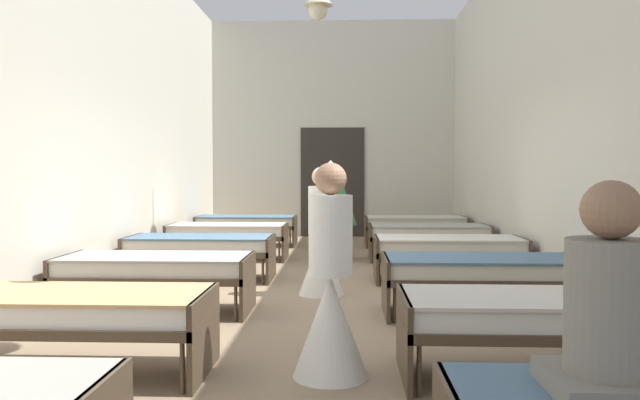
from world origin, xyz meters
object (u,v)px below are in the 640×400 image
bed_right_row_2 (481,271)px  bed_right_row_4 (428,233)px  bed_right_row_3 (448,248)px  bed_right_row_5 (415,223)px  nurse_near_aisle (330,300)px  potted_plant (342,210)px  bed_right_row_1 (543,316)px  bed_left_row_2 (156,269)px  bed_left_row_5 (247,223)px  patient_seated_primary (609,316)px  bed_left_row_3 (201,246)px  bed_left_row_4 (228,232)px  bed_left_row_1 (72,311)px  nurse_mid_aisle (321,249)px

bed_right_row_2 → bed_right_row_4: (0.00, 3.80, 0.00)m
bed_right_row_3 → bed_right_row_5: bearing=90.0°
nurse_near_aisle → potted_plant: bearing=-64.9°
bed_right_row_1 → bed_right_row_2: bearing=90.0°
bed_left_row_2 → potted_plant: (1.84, 3.93, 0.37)m
bed_right_row_3 → bed_left_row_5: (-3.23, 3.80, 0.00)m
bed_left_row_2 → nurse_near_aisle: (1.80, -1.89, 0.09)m
bed_left_row_2 → bed_right_row_2: (3.23, 0.00, 0.00)m
bed_right_row_3 → bed_right_row_4: same height
bed_left_row_2 → patient_seated_primary: bearing=-52.5°
bed_right_row_1 → patient_seated_primary: 1.93m
bed_left_row_3 → potted_plant: potted_plant is taller
bed_left_row_4 → bed_left_row_5: size_ratio=1.00×
bed_left_row_4 → potted_plant: size_ratio=1.46×
bed_left_row_3 → bed_left_row_4: size_ratio=1.00×
bed_left_row_4 → nurse_near_aisle: bearing=-72.5°
bed_right_row_1 → bed_right_row_2: (0.00, 1.90, 0.00)m
bed_left_row_1 → nurse_near_aisle: bearing=0.3°
bed_left_row_2 → bed_right_row_3: same height
bed_left_row_5 → potted_plant: bearing=-43.8°
bed_left_row_1 → bed_right_row_3: size_ratio=1.00×
patient_seated_primary → potted_plant: bearing=97.7°
bed_left_row_3 → nurse_near_aisle: size_ratio=1.28×
bed_left_row_1 → bed_left_row_3: bearing=90.0°
bed_right_row_2 → bed_left_row_4: size_ratio=1.00×
bed_right_row_1 → nurse_mid_aisle: size_ratio=1.28×
bed_left_row_5 → bed_right_row_3: bearing=-49.6°
bed_left_row_3 → bed_left_row_1: bearing=-90.0°
bed_left_row_2 → patient_seated_primary: size_ratio=2.37×
bed_right_row_2 → bed_left_row_2: bearing=180.0°
bed_left_row_2 → bed_right_row_2: size_ratio=1.00×
bed_left_row_1 → patient_seated_primary: size_ratio=2.37×
bed_left_row_1 → bed_right_row_4: bearing=60.5°
bed_left_row_1 → bed_right_row_2: bearing=30.5°
bed_right_row_3 → nurse_near_aisle: 4.05m
bed_right_row_1 → patient_seated_primary: bearing=-100.7°
bed_right_row_3 → patient_seated_primary: bearing=-93.5°
bed_right_row_1 → nurse_mid_aisle: 3.30m
bed_right_row_2 → bed_right_row_3: size_ratio=1.00×
bed_left_row_4 → bed_right_row_5: bearing=30.5°
bed_left_row_2 → nurse_mid_aisle: size_ratio=1.28×
bed_right_row_2 → bed_right_row_5: same height
bed_left_row_4 → bed_right_row_4: size_ratio=1.00×
bed_left_row_1 → bed_right_row_5: size_ratio=1.00×
potted_plant → bed_right_row_5: bearing=51.9°
bed_right_row_3 → bed_left_row_4: 3.75m
bed_left_row_3 → patient_seated_primary: bearing=-63.0°
bed_left_row_1 → bed_left_row_3: 3.80m
bed_right_row_2 → nurse_mid_aisle: bearing=148.7°
nurse_near_aisle → nurse_mid_aisle: (-0.17, 2.87, 0.00)m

